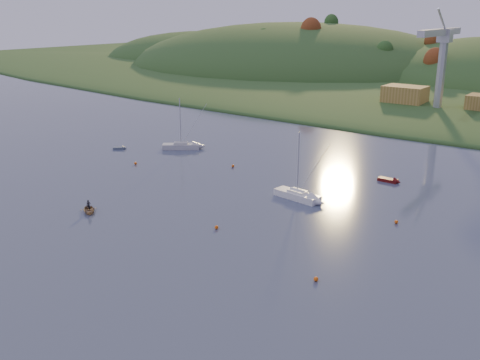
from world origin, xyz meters
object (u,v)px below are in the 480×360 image
Objects in this scene: canoe at (89,210)px; sailboat_near at (181,146)px; red_tender at (392,181)px; grey_dinghy at (122,148)px; sailboat_far at (297,195)px.

sailboat_near is at bearing 55.31° from canoe.
red_tender is 1.34× the size of grey_dinghy.
sailboat_near is 36.72m from sailboat_far.
sailboat_near is 43.28m from red_tender.
grey_dinghy is at bearing 179.92° from sailboat_near.
sailboat_far is (34.77, -11.80, -0.01)m from sailboat_near.
sailboat_near is 3.24× the size of canoe.
grey_dinghy is at bearing 74.27° from canoe.
sailboat_far is 3.63× the size of grey_dinghy.
sailboat_near reaches higher than canoe.
grey_dinghy is (-24.06, 26.80, -0.12)m from canoe.
sailboat_far is 44.54m from grey_dinghy.
canoe is at bearing -124.76° from sailboat_far.
sailboat_far reaches higher than canoe.
canoe is (14.51, -34.26, -0.36)m from sailboat_near.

